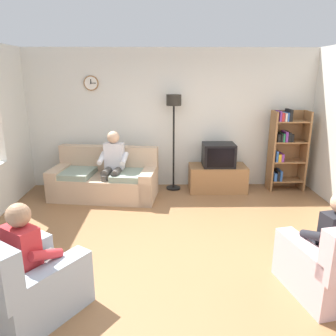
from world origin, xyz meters
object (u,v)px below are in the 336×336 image
object	(u,v)px
armchair_near_window	(27,285)
floor_lamp	(174,116)
person_on_couch	(113,162)
bookshelf	(285,148)
tv	(219,155)
couch	(105,180)
armchair_near_bookshelf	(332,268)
tv_stand	(217,178)
person_in_left_armchair	(32,252)
person_in_right_armchair	(331,236)

from	to	relation	value
armchair_near_window	floor_lamp	bearing A→B (deg)	66.84
person_on_couch	floor_lamp	bearing A→B (deg)	24.72
floor_lamp	armchair_near_window	size ratio (longest dim) A/B	1.57
bookshelf	tv	bearing A→B (deg)	-175.80
couch	armchair_near_bookshelf	xyz separation A→B (m)	(2.82, -2.87, -0.02)
couch	person_on_couch	size ratio (longest dim) A/B	1.61
tv	armchair_near_bookshelf	size ratio (longest dim) A/B	0.58
bookshelf	armchair_near_window	xyz separation A→B (m)	(-3.67, -3.47, -0.54)
tv_stand	bookshelf	distance (m)	1.44
bookshelf	person_on_couch	distance (m)	3.32
person_in_left_armchair	person_in_right_armchair	xyz separation A→B (m)	(2.96, 0.25, 0.00)
person_in_right_armchair	tv	bearing A→B (deg)	102.07
bookshelf	armchair_near_window	world-z (taller)	bookshelf
floor_lamp	person_on_couch	xyz separation A→B (m)	(-1.11, -0.51, -0.75)
couch	bookshelf	size ratio (longest dim) A/B	1.26
tv_stand	armchair_near_window	bearing A→B (deg)	-124.72
armchair_near_bookshelf	person_on_couch	world-z (taller)	person_on_couch
tv_stand	armchair_near_window	world-z (taller)	armchair_near_window
person_in_left_armchair	person_in_right_armchair	world-z (taller)	same
tv_stand	tv	size ratio (longest dim) A/B	1.83
floor_lamp	person_in_left_armchair	bearing A→B (deg)	-112.88
tv_stand	person_on_couch	world-z (taller)	person_on_couch
tv_stand	armchair_near_bookshelf	distance (m)	3.24
person_on_couch	person_in_left_armchair	distance (m)	2.94
person_on_couch	armchair_near_window	bearing A→B (deg)	-97.42
tv_stand	floor_lamp	distance (m)	1.48
tv_stand	person_on_couch	bearing A→B (deg)	-168.20
bookshelf	person_in_right_armchair	xyz separation A→B (m)	(-0.66, -3.15, -0.23)
floor_lamp	armchair_near_window	bearing A→B (deg)	-113.16
armchair_near_bookshelf	couch	bearing A→B (deg)	134.57
tv	person_in_left_armchair	world-z (taller)	person_in_left_armchair
armchair_near_window	bookshelf	bearing A→B (deg)	43.43
armchair_near_bookshelf	person_in_right_armchair	size ratio (longest dim) A/B	0.92
couch	floor_lamp	xyz separation A→B (m)	(1.29, 0.40, 1.14)
couch	person_in_right_armchair	bearing A→B (deg)	-44.73
person_on_couch	person_in_left_armchair	size ratio (longest dim) A/B	1.11
bookshelf	armchair_near_window	size ratio (longest dim) A/B	1.35
tv	person_in_right_armchair	distance (m)	3.13
couch	tv	bearing A→B (deg)	7.35
tv	person_in_left_armchair	size ratio (longest dim) A/B	0.54
bookshelf	person_on_couch	bearing A→B (deg)	-171.62
floor_lamp	armchair_near_window	world-z (taller)	floor_lamp
floor_lamp	person_on_couch	size ratio (longest dim) A/B	1.49
floor_lamp	tv_stand	bearing A→B (deg)	-6.56
tv	person_in_right_armchair	world-z (taller)	person_in_right_armchair
couch	armchair_near_window	xyz separation A→B (m)	(-0.21, -3.10, -0.02)
armchair_near_window	armchair_near_bookshelf	world-z (taller)	same
armchair_near_window	tv_stand	bearing A→B (deg)	55.28
person_in_right_armchair	armchair_near_bookshelf	bearing A→B (deg)	-78.02
armchair_near_window	person_in_right_armchair	distance (m)	3.04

